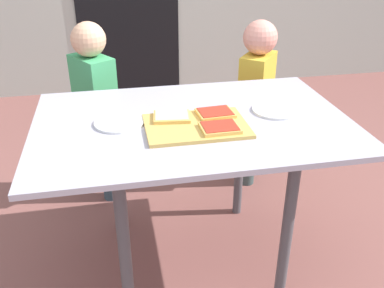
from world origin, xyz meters
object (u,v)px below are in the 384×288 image
(pizza_slice_far_left, at_px, (172,117))
(child_right, at_px, (256,92))
(pizza_slice_near_right, at_px, (220,128))
(plate_white_right, at_px, (276,110))
(cutting_board, at_px, (195,126))
(pizza_slice_far_right, at_px, (215,113))
(child_left, at_px, (95,102))
(plate_white_left, at_px, (119,122))
(dining_table, at_px, (193,139))

(pizza_slice_far_left, xyz_separation_m, child_right, (0.58, 0.65, -0.18))
(pizza_slice_near_right, bearing_deg, plate_white_right, 28.95)
(cutting_board, height_order, pizza_slice_near_right, pizza_slice_near_right)
(pizza_slice_near_right, relative_size, pizza_slice_far_right, 0.96)
(pizza_slice_far_left, distance_m, child_left, 0.74)
(pizza_slice_near_right, bearing_deg, child_right, 61.64)
(pizza_slice_near_right, xyz_separation_m, plate_white_left, (-0.36, 0.16, -0.02))
(child_right, bearing_deg, dining_table, -127.67)
(pizza_slice_far_left, height_order, plate_white_left, pizza_slice_far_left)
(pizza_slice_far_right, bearing_deg, pizza_slice_near_right, -96.89)
(plate_white_right, bearing_deg, child_right, 77.36)
(plate_white_left, height_order, child_left, child_left)
(dining_table, relative_size, child_right, 1.29)
(plate_white_right, relative_size, child_right, 0.20)
(cutting_board, xyz_separation_m, pizza_slice_near_right, (0.08, -0.06, 0.02))
(dining_table, distance_m, child_right, 0.82)
(pizza_slice_far_right, xyz_separation_m, plate_white_right, (0.26, 0.02, -0.02))
(pizza_slice_far_left, bearing_deg, dining_table, 1.28)
(pizza_slice_far_left, bearing_deg, cutting_board, -41.76)
(child_left, height_order, child_right, child_left)
(plate_white_right, distance_m, plate_white_left, 0.64)
(pizza_slice_near_right, bearing_deg, dining_table, 119.60)
(pizza_slice_far_right, bearing_deg, child_left, 127.19)
(pizza_slice_near_right, bearing_deg, cutting_board, 142.37)
(cutting_board, relative_size, pizza_slice_far_left, 2.52)
(child_left, bearing_deg, plate_white_right, -39.60)
(plate_white_right, xyz_separation_m, child_left, (-0.75, 0.62, -0.15))
(pizza_slice_near_right, distance_m, child_left, 0.93)
(pizza_slice_far_right, distance_m, child_right, 0.78)
(pizza_slice_near_right, distance_m, child_right, 0.90)
(plate_white_right, relative_size, plate_white_left, 1.00)
(child_left, bearing_deg, dining_table, -58.36)
(pizza_slice_far_right, relative_size, plate_white_left, 0.77)
(plate_white_right, bearing_deg, plate_white_left, 179.92)
(pizza_slice_far_left, relative_size, child_right, 0.16)
(cutting_board, relative_size, pizza_slice_near_right, 2.70)
(cutting_board, height_order, pizza_slice_far_left, pizza_slice_far_left)
(plate_white_right, height_order, child_right, child_right)
(pizza_slice_far_left, xyz_separation_m, plate_white_left, (-0.20, 0.02, -0.02))
(pizza_slice_far_left, bearing_deg, child_left, 115.88)
(pizza_slice_far_right, height_order, plate_white_right, pizza_slice_far_right)
(cutting_board, distance_m, pizza_slice_far_right, 0.12)
(pizza_slice_far_left, relative_size, plate_white_left, 0.79)
(pizza_slice_near_right, xyz_separation_m, child_right, (0.42, 0.78, -0.18))
(pizza_slice_near_right, height_order, plate_white_left, pizza_slice_near_right)
(pizza_slice_far_right, relative_size, pizza_slice_far_left, 0.97)
(pizza_slice_far_left, bearing_deg, plate_white_right, 2.87)
(cutting_board, height_order, plate_white_left, cutting_board)
(pizza_slice_near_right, relative_size, child_right, 0.15)
(pizza_slice_near_right, relative_size, plate_white_right, 0.74)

